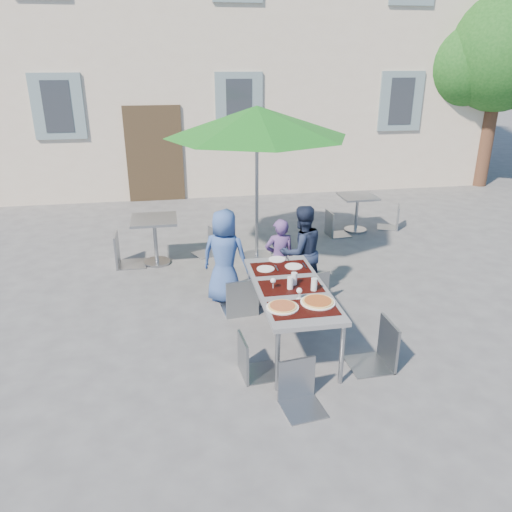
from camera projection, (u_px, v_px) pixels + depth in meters
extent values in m
plane|color=#49494C|center=(338.00, 369.00, 5.51)|extent=(90.00, 90.00, 0.00)
cube|color=#C3B19D|center=(219.00, 46.00, 14.73)|extent=(13.00, 8.00, 7.00)
cube|color=#392A1B|center=(155.00, 154.00, 11.61)|extent=(1.30, 0.06, 2.20)
cube|color=slate|center=(58.00, 107.00, 10.88)|extent=(1.10, 0.06, 1.40)
cube|color=#262B33|center=(57.00, 107.00, 10.86)|extent=(0.60, 0.04, 1.10)
cube|color=slate|center=(239.00, 104.00, 11.52)|extent=(1.10, 0.06, 1.40)
cube|color=#262B33|center=(239.00, 104.00, 11.51)|extent=(0.60, 0.04, 1.10)
cube|color=slate|center=(401.00, 101.00, 12.17)|extent=(1.10, 0.06, 1.40)
cube|color=#262B33|center=(401.00, 101.00, 12.16)|extent=(0.60, 0.04, 1.10)
cylinder|color=#4C2F20|center=(487.00, 132.00, 12.90)|extent=(0.36, 0.36, 2.80)
sphere|color=#124414|center=(501.00, 53.00, 12.20)|extent=(2.80, 2.80, 2.80)
sphere|color=#124414|center=(462.00, 66.00, 12.46)|extent=(2.00, 2.00, 2.00)
sphere|color=#124414|center=(497.00, 32.00, 12.60)|extent=(1.80, 1.80, 1.80)
cube|color=#4F4F54|center=(291.00, 289.00, 5.75)|extent=(0.80, 1.85, 0.05)
cylinder|color=gray|center=(278.00, 361.00, 5.04)|extent=(0.05, 0.05, 0.70)
cylinder|color=gray|center=(342.00, 354.00, 5.15)|extent=(0.05, 0.05, 0.70)
cylinder|color=gray|center=(250.00, 288.00, 6.62)|extent=(0.05, 0.05, 0.70)
cylinder|color=gray|center=(299.00, 285.00, 6.73)|extent=(0.05, 0.05, 0.70)
cube|color=black|center=(303.00, 308.00, 5.23)|extent=(0.70, 0.42, 0.01)
cube|color=black|center=(291.00, 286.00, 5.74)|extent=(0.70, 0.42, 0.01)
cube|color=black|center=(280.00, 268.00, 6.24)|extent=(0.70, 0.42, 0.01)
cylinder|color=white|center=(282.00, 307.00, 5.24)|extent=(0.35, 0.35, 0.01)
cylinder|color=tan|center=(283.00, 306.00, 5.23)|extent=(0.31, 0.31, 0.01)
cylinder|color=#91340E|center=(283.00, 305.00, 5.23)|extent=(0.27, 0.27, 0.01)
cylinder|color=white|center=(318.00, 302.00, 5.34)|extent=(0.37, 0.37, 0.01)
cylinder|color=tan|center=(318.00, 301.00, 5.34)|extent=(0.33, 0.33, 0.01)
cylinder|color=maroon|center=(318.00, 301.00, 5.34)|extent=(0.29, 0.29, 0.01)
cylinder|color=silver|center=(290.00, 283.00, 5.65)|extent=(0.07, 0.07, 0.15)
cylinder|color=silver|center=(294.00, 279.00, 5.76)|extent=(0.07, 0.07, 0.15)
cylinder|color=silver|center=(314.00, 284.00, 5.61)|extent=(0.07, 0.07, 0.15)
cylinder|color=silver|center=(273.00, 288.00, 5.69)|extent=(0.06, 0.06, 0.00)
cylinder|color=silver|center=(273.00, 285.00, 5.67)|extent=(0.01, 0.01, 0.08)
sphere|color=silver|center=(273.00, 281.00, 5.65)|extent=(0.06, 0.06, 0.06)
cylinder|color=silver|center=(299.00, 299.00, 5.44)|extent=(0.06, 0.06, 0.00)
cylinder|color=silver|center=(299.00, 296.00, 5.43)|extent=(0.01, 0.01, 0.08)
sphere|color=silver|center=(299.00, 291.00, 5.41)|extent=(0.06, 0.06, 0.06)
cylinder|color=white|center=(266.00, 269.00, 6.19)|extent=(0.22, 0.22, 0.01)
cube|color=#989A9F|center=(277.00, 268.00, 6.21)|extent=(0.02, 0.18, 0.00)
cylinder|color=white|center=(294.00, 266.00, 6.26)|extent=(0.22, 0.22, 0.01)
cube|color=#989A9F|center=(304.00, 266.00, 6.29)|extent=(0.02, 0.18, 0.00)
cylinder|color=white|center=(277.00, 259.00, 6.48)|extent=(0.22, 0.22, 0.01)
cube|color=#989A9F|center=(288.00, 259.00, 6.51)|extent=(0.02, 0.18, 0.00)
imported|color=#355293|center=(225.00, 256.00, 6.83)|extent=(0.77, 0.66, 1.33)
imported|color=#543874|center=(279.00, 258.00, 7.01)|extent=(0.43, 0.28, 1.15)
imported|color=#1A233B|center=(301.00, 252.00, 6.98)|extent=(0.72, 0.52, 1.34)
cube|color=#8F959A|center=(238.00, 279.00, 6.63)|extent=(0.48, 0.48, 0.03)
cube|color=#8F959A|center=(242.00, 266.00, 6.34)|extent=(0.44, 0.08, 0.52)
cylinder|color=#8F959A|center=(248.00, 287.00, 6.93)|extent=(0.02, 0.02, 0.46)
cylinder|color=#8F959A|center=(222.00, 291.00, 6.83)|extent=(0.02, 0.02, 0.46)
cylinder|color=#8F959A|center=(256.00, 299.00, 6.60)|extent=(0.02, 0.02, 0.46)
cylinder|color=#8F959A|center=(228.00, 303.00, 6.50)|extent=(0.02, 0.02, 0.46)
cube|color=gray|center=(259.00, 269.00, 6.92)|extent=(0.56, 0.56, 0.03)
cube|color=gray|center=(266.00, 257.00, 6.65)|extent=(0.42, 0.18, 0.52)
cylinder|color=gray|center=(263.00, 278.00, 7.24)|extent=(0.02, 0.02, 0.46)
cylinder|color=gray|center=(241.00, 283.00, 7.07)|extent=(0.02, 0.02, 0.46)
cylinder|color=gray|center=(277.00, 287.00, 6.94)|extent=(0.02, 0.02, 0.46)
cylinder|color=gray|center=(254.00, 293.00, 6.77)|extent=(0.02, 0.02, 0.46)
cube|color=gray|center=(310.00, 272.00, 6.97)|extent=(0.49, 0.49, 0.03)
cube|color=gray|center=(318.00, 261.00, 6.73)|extent=(0.38, 0.14, 0.46)
cylinder|color=gray|center=(313.00, 279.00, 7.26)|extent=(0.02, 0.02, 0.41)
cylinder|color=gray|center=(293.00, 283.00, 7.11)|extent=(0.02, 0.02, 0.41)
cylinder|color=gray|center=(326.00, 288.00, 6.98)|extent=(0.02, 0.02, 0.41)
cylinder|color=gray|center=(306.00, 292.00, 6.84)|extent=(0.02, 0.02, 0.41)
cube|color=gray|center=(260.00, 340.00, 5.28)|extent=(0.43, 0.43, 0.03)
cube|color=gray|center=(243.00, 323.00, 5.14)|extent=(0.06, 0.39, 0.47)
cylinder|color=gray|center=(280.00, 364.00, 5.25)|extent=(0.02, 0.02, 0.41)
cylinder|color=gray|center=(270.00, 347.00, 5.55)|extent=(0.02, 0.02, 0.41)
cylinder|color=gray|center=(249.00, 368.00, 5.16)|extent=(0.02, 0.02, 0.41)
cylinder|color=gray|center=(241.00, 351.00, 5.47)|extent=(0.02, 0.02, 0.41)
cube|color=gray|center=(372.00, 328.00, 5.39)|extent=(0.46, 0.46, 0.03)
cube|color=gray|center=(393.00, 305.00, 5.33)|extent=(0.04, 0.45, 0.53)
cylinder|color=gray|center=(347.00, 341.00, 5.62)|extent=(0.02, 0.02, 0.47)
cylinder|color=gray|center=(361.00, 359.00, 5.27)|extent=(0.02, 0.02, 0.47)
cylinder|color=gray|center=(379.00, 337.00, 5.69)|extent=(0.02, 0.02, 0.47)
cylinder|color=gray|center=(394.00, 355.00, 5.34)|extent=(0.02, 0.02, 0.47)
cube|color=gray|center=(304.00, 374.00, 4.72)|extent=(0.44, 0.44, 0.03)
cube|color=gray|center=(298.00, 343.00, 4.80)|extent=(0.39, 0.08, 0.46)
cylinder|color=gray|center=(294.00, 407.00, 4.60)|extent=(0.02, 0.02, 0.41)
cylinder|color=gray|center=(327.00, 399.00, 4.70)|extent=(0.02, 0.02, 0.41)
cylinder|color=gray|center=(281.00, 385.00, 4.90)|extent=(0.02, 0.02, 0.41)
cylinder|color=gray|center=(312.00, 379.00, 5.00)|extent=(0.02, 0.02, 0.41)
cylinder|color=#989A9F|center=(257.00, 258.00, 8.43)|extent=(0.50, 0.50, 0.10)
cylinder|color=gray|center=(257.00, 193.00, 8.02)|extent=(0.06, 0.06, 2.35)
cone|color=#17681A|center=(257.00, 121.00, 7.60)|extent=(2.87, 2.87, 0.46)
cylinder|color=#989A9F|center=(157.00, 262.00, 8.33)|extent=(0.44, 0.44, 0.04)
cylinder|color=gray|center=(156.00, 243.00, 8.20)|extent=(0.06, 0.06, 0.73)
cube|color=gray|center=(154.00, 220.00, 8.05)|extent=(0.73, 0.73, 0.04)
cube|color=gray|center=(130.00, 236.00, 8.10)|extent=(0.47, 0.47, 0.03)
cube|color=gray|center=(114.00, 221.00, 7.96)|extent=(0.04, 0.46, 0.55)
cylinder|color=gray|center=(143.00, 255.00, 8.04)|extent=(0.02, 0.02, 0.49)
cylinder|color=gray|center=(144.00, 246.00, 8.41)|extent=(0.02, 0.02, 0.49)
cylinder|color=gray|center=(117.00, 256.00, 7.98)|extent=(0.02, 0.02, 0.49)
cylinder|color=gray|center=(120.00, 247.00, 8.34)|extent=(0.02, 0.02, 0.49)
cube|color=gray|center=(205.00, 232.00, 8.57)|extent=(0.50, 0.50, 0.03)
cube|color=gray|center=(213.00, 218.00, 8.58)|extent=(0.18, 0.35, 0.45)
cylinder|color=gray|center=(192.00, 243.00, 8.69)|extent=(0.02, 0.02, 0.40)
cylinder|color=gray|center=(201.00, 248.00, 8.44)|extent=(0.02, 0.02, 0.40)
cylinder|color=gray|center=(209.00, 239.00, 8.86)|extent=(0.02, 0.02, 0.40)
cylinder|color=gray|center=(218.00, 244.00, 8.61)|extent=(0.02, 0.02, 0.40)
cylinder|color=#989A9F|center=(355.00, 230.00, 9.90)|extent=(0.44, 0.44, 0.04)
cylinder|color=gray|center=(356.00, 214.00, 9.78)|extent=(0.06, 0.06, 0.67)
cube|color=gray|center=(358.00, 196.00, 9.64)|extent=(0.67, 0.67, 0.04)
cube|color=gray|center=(339.00, 213.00, 9.50)|extent=(0.43, 0.43, 0.03)
cube|color=gray|center=(331.00, 202.00, 9.37)|extent=(0.05, 0.41, 0.48)
cylinder|color=gray|center=(351.00, 227.00, 9.47)|extent=(0.02, 0.02, 0.42)
cylinder|color=gray|center=(343.00, 221.00, 9.78)|extent=(0.02, 0.02, 0.42)
cylinder|color=gray|center=(334.00, 228.00, 9.39)|extent=(0.02, 0.02, 0.42)
cylinder|color=gray|center=(327.00, 222.00, 9.71)|extent=(0.02, 0.02, 0.42)
cube|color=#91979C|center=(389.00, 208.00, 9.92)|extent=(0.52, 0.52, 0.03)
cube|color=#91979C|center=(400.00, 197.00, 9.79)|extent=(0.18, 0.37, 0.47)
cylinder|color=#91979C|center=(380.00, 215.00, 10.18)|extent=(0.02, 0.02, 0.41)
cylinder|color=#91979C|center=(379.00, 220.00, 9.88)|extent=(0.02, 0.02, 0.41)
cylinder|color=#91979C|center=(397.00, 216.00, 10.11)|extent=(0.02, 0.02, 0.41)
cylinder|color=#91979C|center=(397.00, 221.00, 9.81)|extent=(0.02, 0.02, 0.41)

